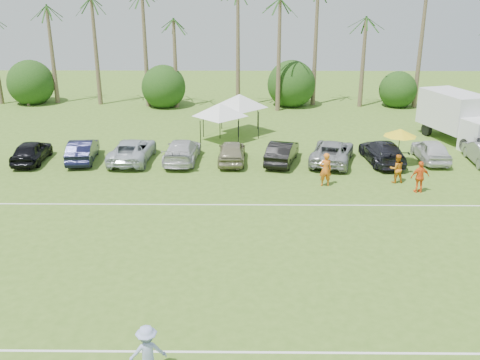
{
  "coord_description": "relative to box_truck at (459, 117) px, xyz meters",
  "views": [
    {
      "loc": [
        1.69,
        -11.98,
        11.0
      ],
      "look_at": [
        1.42,
        13.46,
        1.6
      ],
      "focal_mm": 40.0,
      "sensor_mm": 36.0,
      "label": 1
    }
  ],
  "objects": [
    {
      "name": "field_lines",
      "position": [
        -17.22,
        -18.12,
        -1.88
      ],
      "size": [
        80.0,
        12.1,
        0.01
      ],
      "color": "white",
      "rests_on": "ground"
    },
    {
      "name": "palm_tree_1",
      "position": [
        -34.22,
        11.88,
        6.47
      ],
      "size": [
        2.4,
        2.4,
        9.9
      ],
      "color": "brown",
      "rests_on": "ground"
    },
    {
      "name": "palm_tree_2",
      "position": [
        -29.22,
        11.88,
        7.33
      ],
      "size": [
        2.4,
        2.4,
        10.9
      ],
      "color": "brown",
      "rests_on": "ground"
    },
    {
      "name": "palm_tree_4",
      "position": [
        -21.22,
        11.88,
        5.6
      ],
      "size": [
        2.4,
        2.4,
        8.9
      ],
      "color": "brown",
      "rests_on": "ground"
    },
    {
      "name": "palm_tree_5",
      "position": [
        -17.22,
        11.88,
        6.47
      ],
      "size": [
        2.4,
        2.4,
        9.9
      ],
      "color": "brown",
      "rests_on": "ground"
    },
    {
      "name": "palm_tree_6",
      "position": [
        -13.22,
        11.88,
        7.33
      ],
      "size": [
        2.4,
        2.4,
        10.9
      ],
      "color": "brown",
      "rests_on": "ground"
    },
    {
      "name": "palm_tree_8",
      "position": [
        -4.22,
        11.88,
        5.6
      ],
      "size": [
        2.4,
        2.4,
        8.9
      ],
      "color": "brown",
      "rests_on": "ground"
    },
    {
      "name": "palm_tree_9",
      "position": [
        0.78,
        11.88,
        6.47
      ],
      "size": [
        2.4,
        2.4,
        9.9
      ],
      "color": "brown",
      "rests_on": "ground"
    },
    {
      "name": "bush_tree_0",
      "position": [
        -36.22,
        12.88,
        -0.09
      ],
      "size": [
        4.0,
        4.0,
        4.0
      ],
      "color": "brown",
      "rests_on": "ground"
    },
    {
      "name": "bush_tree_1",
      "position": [
        -23.22,
        12.88,
        -0.09
      ],
      "size": [
        4.0,
        4.0,
        4.0
      ],
      "color": "brown",
      "rests_on": "ground"
    },
    {
      "name": "bush_tree_2",
      "position": [
        -11.22,
        12.88,
        -0.09
      ],
      "size": [
        4.0,
        4.0,
        4.0
      ],
      "color": "brown",
      "rests_on": "ground"
    },
    {
      "name": "bush_tree_3",
      "position": [
        -1.22,
        12.88,
        -0.09
      ],
      "size": [
        4.0,
        4.0,
        4.0
      ],
      "color": "brown",
      "rests_on": "ground"
    },
    {
      "name": "sideline_player_a",
      "position": [
        -10.95,
        -9.19,
        -0.9
      ],
      "size": [
        0.77,
        0.56,
        1.96
      ],
      "primitive_type": "imported",
      "rotation": [
        0.0,
        0.0,
        3.27
      ],
      "color": "orange",
      "rests_on": "ground"
    },
    {
      "name": "sideline_player_b",
      "position": [
        -6.71,
        -8.62,
        -1.03
      ],
      "size": [
        0.89,
        0.72,
        1.71
      ],
      "primitive_type": "imported",
      "rotation": [
        0.0,
        0.0,
        3.23
      ],
      "color": "orange",
      "rests_on": "ground"
    },
    {
      "name": "sideline_player_c",
      "position": [
        -5.84,
        -10.19,
        -0.98
      ],
      "size": [
        1.11,
        0.58,
        1.81
      ],
      "primitive_type": "imported",
      "rotation": [
        0.0,
        0.0,
        3.27
      ],
      "color": "orange",
      "rests_on": "ground"
    },
    {
      "name": "box_truck",
      "position": [
        0.0,
        0.0,
        0.0
      ],
      "size": [
        4.48,
        7.29,
        3.52
      ],
      "rotation": [
        0.0,
        0.0,
        0.3
      ],
      "color": "silver",
      "rests_on": "ground"
    },
    {
      "name": "canopy_tent_left",
      "position": [
        -17.38,
        -0.18,
        0.99
      ],
      "size": [
        4.15,
        4.15,
        3.36
      ],
      "color": "black",
      "rests_on": "ground"
    },
    {
      "name": "canopy_tent_right",
      "position": [
        -16.0,
        2.16,
        1.2
      ],
      "size": [
        4.44,
        4.44,
        3.6
      ],
      "color": "black",
      "rests_on": "ground"
    },
    {
      "name": "market_umbrella",
      "position": [
        -5.73,
        -5.26,
        0.23
      ],
      "size": [
        2.11,
        2.11,
        2.35
      ],
      "color": "black",
      "rests_on": "ground"
    },
    {
      "name": "frisbee_player",
      "position": [
        -18.38,
        -25.2,
        -1.03
      ],
      "size": [
        1.22,
        0.88,
        1.71
      ],
      "rotation": [
        0.0,
        0.0,
        3.38
      ],
      "color": "#9CA9DE",
      "rests_on": "ground"
    },
    {
      "name": "parked_car_0",
      "position": [
        -29.44,
        -5.06,
        -1.16
      ],
      "size": [
        1.9,
        4.33,
        1.45
      ],
      "primitive_type": "imported",
      "rotation": [
        0.0,
        0.0,
        3.18
      ],
      "color": "black",
      "rests_on": "ground"
    },
    {
      "name": "parked_car_1",
      "position": [
        -26.19,
        -4.79,
        -1.16
      ],
      "size": [
        2.03,
        4.56,
        1.45
      ],
      "primitive_type": "imported",
      "rotation": [
        0.0,
        0.0,
        3.26
      ],
      "color": "black",
      "rests_on": "ground"
    },
    {
      "name": "parked_car_2",
      "position": [
        -22.93,
        -4.73,
        -1.16
      ],
      "size": [
        2.6,
        5.31,
        1.45
      ],
      "primitive_type": "imported",
      "rotation": [
        0.0,
        0.0,
        3.11
      ],
      "color": "#B5BCC4",
      "rests_on": "ground"
    },
    {
      "name": "parked_car_3",
      "position": [
        -19.67,
        -4.77,
        -1.16
      ],
      "size": [
        2.27,
        5.1,
        1.45
      ],
      "primitive_type": "imported",
      "rotation": [
        0.0,
        0.0,
        3.09
      ],
      "color": "silver",
      "rests_on": "ground"
    },
    {
      "name": "parked_car_4",
      "position": [
        -16.41,
        -4.97,
        -1.16
      ],
      "size": [
        1.78,
        4.29,
        1.45
      ],
      "primitive_type": "imported",
      "rotation": [
        0.0,
        0.0,
        3.13
      ],
      "color": "gray",
      "rests_on": "ground"
    },
    {
      "name": "parked_car_5",
      "position": [
        -13.16,
        -5.04,
        -1.16
      ],
      "size": [
        2.59,
        4.65,
        1.45
      ],
      "primitive_type": "imported",
      "rotation": [
        0.0,
        0.0,
        2.89
      ],
      "color": "black",
      "rests_on": "ground"
    },
    {
      "name": "parked_car_6",
      "position": [
        -9.9,
        -4.92,
        -1.16
      ],
      "size": [
        3.73,
        5.68,
        1.45
      ],
      "primitive_type": "imported",
      "rotation": [
        0.0,
        0.0,
        2.87
      ],
      "color": "#929496",
      "rests_on": "ground"
    },
    {
      "name": "parked_car_7",
      "position": [
        -6.64,
        -4.86,
        -1.16
      ],
      "size": [
        2.4,
        5.14,
        1.45
      ],
      "primitive_type": "imported",
      "rotation": [
        0.0,
        0.0,
        3.22
      ],
      "color": "black",
      "rests_on": "ground"
    },
    {
      "name": "parked_car_8",
      "position": [
        -3.39,
        -4.54,
        -1.16
      ],
      "size": [
        1.79,
        4.29,
        1.45
      ],
      "primitive_type": "imported",
      "rotation": [
        0.0,
        0.0,
        3.12
      ],
      "color": "silver",
      "rests_on": "ground"
    }
  ]
}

